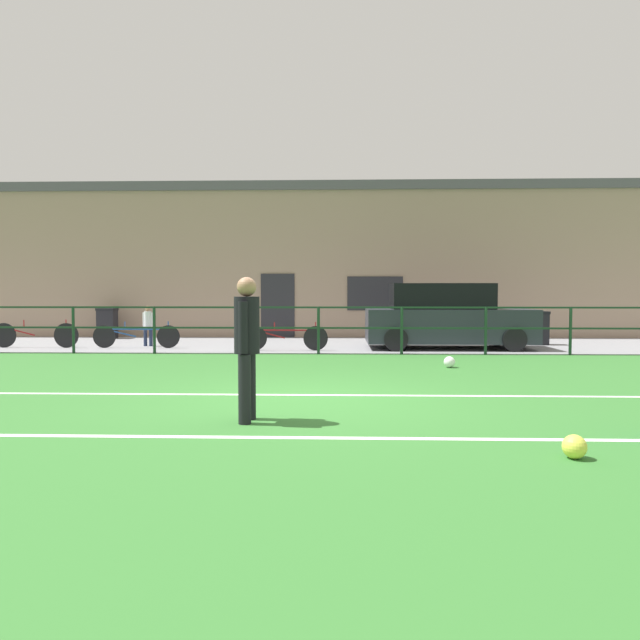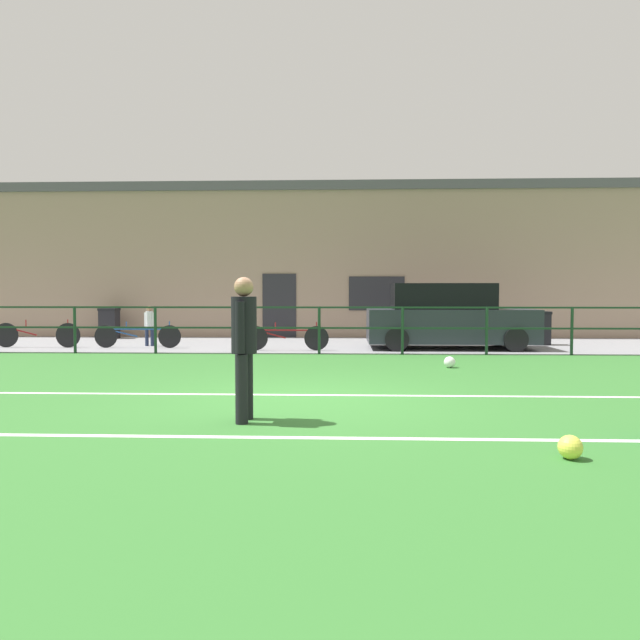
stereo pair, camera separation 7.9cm
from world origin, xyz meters
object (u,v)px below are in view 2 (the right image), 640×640
at_px(player_goalkeeper, 244,340).
at_px(bicycle_parked_2, 137,336).
at_px(bicycle_parked_0, 286,338).
at_px(trash_bin_0, 540,328).
at_px(spectator_child, 149,323).
at_px(soccer_ball_match, 570,447).
at_px(bicycle_parked_1, 37,335).
at_px(parked_car_red, 448,318).
at_px(soccer_ball_spare, 450,362).
at_px(trash_bin_1, 109,323).

xyz_separation_m(player_goalkeeper, bicycle_parked_2, (-4.32, 8.59, -0.60)).
relative_size(player_goalkeeper, bicycle_parked_0, 0.77).
bearing_deg(player_goalkeeper, trash_bin_0, 150.76).
relative_size(spectator_child, bicycle_parked_2, 0.48).
bearing_deg(soccer_ball_match, trash_bin_0, 72.84).
bearing_deg(bicycle_parked_0, bicycle_parked_1, 175.61).
bearing_deg(bicycle_parked_2, parked_car_red, 1.30).
height_order(soccer_ball_match, soccer_ball_spare, soccer_ball_spare).
bearing_deg(trash_bin_0, soccer_ball_match, -107.16).
xyz_separation_m(trash_bin_0, trash_bin_1, (-13.01, 1.82, 0.01)).
distance_m(bicycle_parked_1, bicycle_parked_2, 2.72).
distance_m(spectator_child, trash_bin_1, 3.42).
distance_m(spectator_child, parked_car_red, 8.06).
bearing_deg(bicycle_parked_2, bicycle_parked_0, -7.35).
height_order(player_goalkeeper, bicycle_parked_0, player_goalkeeper).
distance_m(soccer_ball_spare, parked_car_red, 3.96).
height_order(spectator_child, trash_bin_1, spectator_child).
height_order(player_goalkeeper, trash_bin_1, player_goalkeeper).
relative_size(spectator_child, trash_bin_0, 1.17).
xyz_separation_m(bicycle_parked_1, bicycle_parked_2, (2.72, -0.00, -0.03)).
distance_m(parked_car_red, bicycle_parked_1, 10.93).
bearing_deg(spectator_child, soccer_ball_spare, 161.34).
bearing_deg(bicycle_parked_0, trash_bin_0, 14.93).
distance_m(player_goalkeeper, spectator_child, 10.04).
bearing_deg(trash_bin_1, bicycle_parked_1, -102.21).
bearing_deg(soccer_ball_spare, player_goalkeeper, -123.31).
bearing_deg(trash_bin_1, soccer_ball_spare, -35.40).
height_order(soccer_ball_match, parked_car_red, parked_car_red).
height_order(parked_car_red, bicycle_parked_0, parked_car_red).
bearing_deg(bicycle_parked_1, soccer_ball_spare, -19.59).
height_order(parked_car_red, bicycle_parked_2, parked_car_red).
relative_size(player_goalkeeper, bicycle_parked_2, 0.72).
height_order(soccer_ball_spare, parked_car_red, parked_car_red).
height_order(bicycle_parked_0, bicycle_parked_1, bicycle_parked_1).
xyz_separation_m(parked_car_red, trash_bin_0, (2.78, 1.16, -0.32)).
relative_size(player_goalkeeper, bicycle_parked_1, 0.71).
bearing_deg(bicycle_parked_1, trash_bin_1, 77.79).
relative_size(bicycle_parked_0, trash_bin_0, 2.30).
xyz_separation_m(bicycle_parked_0, trash_bin_0, (6.97, 1.86, 0.15)).
bearing_deg(bicycle_parked_2, trash_bin_0, 6.97).
relative_size(soccer_ball_match, trash_bin_0, 0.23).
bearing_deg(soccer_ball_match, parked_car_red, 85.94).
bearing_deg(parked_car_red, bicycle_parked_1, -179.02).
bearing_deg(trash_bin_1, soccer_ball_match, -54.13).
bearing_deg(trash_bin_0, spectator_child, -175.72).
bearing_deg(bicycle_parked_1, trash_bin_0, 5.60).
bearing_deg(trash_bin_0, player_goalkeeper, -123.82).
xyz_separation_m(soccer_ball_spare, spectator_child, (-7.41, 4.19, 0.54)).
bearing_deg(soccer_ball_spare, parked_car_red, 80.57).
xyz_separation_m(soccer_ball_match, trash_bin_0, (3.50, 11.34, 0.39)).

